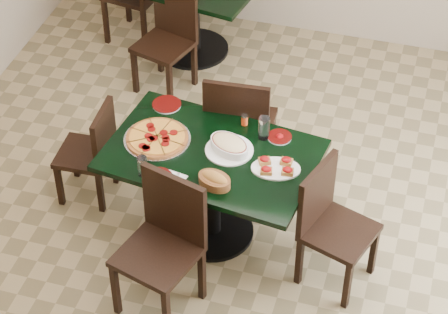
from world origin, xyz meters
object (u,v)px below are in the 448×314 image
(main_table, at_px, (212,173))
(bread_basket, at_px, (214,180))
(back_table, at_px, (192,0))
(chair_left, at_px, (93,149))
(back_chair_near, at_px, (169,34))
(bruschetta_platter, at_px, (276,167))
(pepperoni_pizza, at_px, (157,138))
(chair_right, at_px, (329,219))
(lasagna_casserole, at_px, (229,146))
(chair_far, at_px, (239,124))
(chair_near, at_px, (165,238))

(main_table, distance_m, bread_basket, 0.38)
(back_table, bearing_deg, bread_basket, -59.19)
(chair_left, height_order, back_chair_near, back_chair_near)
(bread_basket, bearing_deg, bruschetta_platter, 54.49)
(back_chair_near, distance_m, pepperoni_pizza, 1.67)
(chair_right, height_order, pepperoni_pizza, chair_right)
(lasagna_casserole, bearing_deg, bruschetta_platter, 11.69)
(pepperoni_pizza, xyz_separation_m, bread_basket, (0.49, -0.31, 0.02))
(chair_left, bearing_deg, lasagna_casserole, 82.58)
(chair_right, bearing_deg, back_chair_near, 62.74)
(back_table, height_order, chair_right, chair_right)
(back_chair_near, relative_size, lasagna_casserole, 2.62)
(back_chair_near, bearing_deg, chair_far, -32.85)
(chair_left, height_order, lasagna_casserole, lasagna_casserole)
(lasagna_casserole, height_order, bread_basket, bread_basket)
(chair_far, distance_m, lasagna_casserole, 0.56)
(chair_left, distance_m, pepperoni_pizza, 0.64)
(back_table, distance_m, pepperoni_pizza, 2.16)
(chair_right, distance_m, lasagna_casserole, 0.81)
(chair_near, height_order, bruschetta_platter, chair_near)
(chair_right, xyz_separation_m, lasagna_casserole, (-0.73, 0.19, 0.29))
(lasagna_casserole, xyz_separation_m, bruschetta_platter, (0.34, -0.09, -0.02))
(pepperoni_pizza, distance_m, bruschetta_platter, 0.83)
(chair_far, bearing_deg, pepperoni_pizza, 47.67)
(main_table, bearing_deg, chair_near, -93.05)
(pepperoni_pizza, relative_size, bread_basket, 1.73)
(chair_left, bearing_deg, pepperoni_pizza, 75.43)
(main_table, relative_size, back_table, 1.13)
(back_chair_near, bearing_deg, bread_basket, -46.35)
(chair_far, height_order, pepperoni_pizza, chair_far)
(bruschetta_platter, bearing_deg, chair_near, -144.75)
(chair_near, distance_m, chair_left, 1.13)
(main_table, bearing_deg, pepperoni_pizza, -176.62)
(chair_far, xyz_separation_m, chair_left, (-0.96, -0.42, -0.12))
(back_table, height_order, lasagna_casserole, lasagna_casserole)
(back_table, xyz_separation_m, chair_left, (-0.10, -1.99, -0.08))
(chair_right, xyz_separation_m, back_chair_near, (-1.69, 1.74, -0.00))
(chair_far, height_order, chair_left, chair_far)
(back_table, xyz_separation_m, chair_far, (0.86, -1.57, 0.04))
(main_table, height_order, bruschetta_platter, bruschetta_platter)
(bread_basket, bearing_deg, pepperoni_pizza, 166.54)
(main_table, xyz_separation_m, back_table, (-0.83, 2.13, -0.04))
(main_table, relative_size, chair_near, 1.50)
(chair_left, xyz_separation_m, bruschetta_platter, (1.37, -0.18, 0.33))
(back_chair_near, bearing_deg, chair_left, -76.16)
(chair_far, bearing_deg, back_table, -65.55)
(chair_near, bearing_deg, lasagna_casserole, 88.34)
(lasagna_casserole, bearing_deg, bread_basket, -63.03)
(lasagna_casserole, relative_size, bruschetta_platter, 0.95)
(pepperoni_pizza, bearing_deg, chair_far, 52.01)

